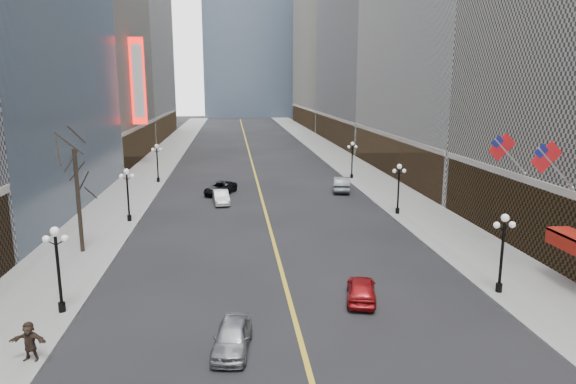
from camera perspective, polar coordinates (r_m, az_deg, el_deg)
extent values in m
cube|color=gray|center=(68.74, 8.10, 2.12)|extent=(6.00, 230.00, 0.15)
cube|color=gray|center=(67.53, -15.59, 1.62)|extent=(6.00, 230.00, 0.15)
cube|color=gold|center=(76.56, -3.99, 3.15)|extent=(0.25, 200.00, 0.02)
cube|color=#46352F|center=(67.70, 12.20, 3.98)|extent=(2.80, 35.00, 5.00)
cube|color=gray|center=(107.55, 12.25, 18.25)|extent=(26.00, 40.00, 48.00)
cube|color=#46352F|center=(104.23, 5.62, 6.87)|extent=(2.80, 39.00, 5.00)
cube|color=gray|center=(149.59, 6.90, 19.25)|extent=(26.00, 46.00, 62.00)
cube|color=#46352F|center=(146.46, 2.15, 8.35)|extent=(2.80, 45.00, 5.00)
cube|color=#46352F|center=(84.53, -16.83, 5.27)|extent=(2.80, 29.00, 5.00)
cube|color=#46352F|center=(117.98, -13.88, 7.17)|extent=(2.80, 37.00, 5.00)
cylinder|color=black|center=(31.61, 22.38, -9.79)|extent=(0.36, 0.36, 0.50)
cylinder|color=black|center=(31.03, 22.64, -6.78)|extent=(0.16, 0.16, 4.00)
sphere|color=white|center=(30.41, 22.98, -2.66)|extent=(0.44, 0.44, 0.44)
sphere|color=white|center=(30.29, 22.18, -3.43)|extent=(0.36, 0.36, 0.36)
sphere|color=white|center=(30.73, 23.66, -3.34)|extent=(0.36, 0.36, 0.36)
cylinder|color=black|center=(47.38, 12.06, -2.05)|extent=(0.36, 0.36, 0.50)
cylinder|color=black|center=(47.00, 12.16, 0.03)|extent=(0.16, 0.16, 4.00)
sphere|color=white|center=(46.59, 12.28, 2.80)|extent=(0.44, 0.44, 0.44)
sphere|color=white|center=(46.52, 11.73, 2.30)|extent=(0.36, 0.36, 0.36)
sphere|color=white|center=(46.80, 12.78, 2.32)|extent=(0.36, 0.36, 0.36)
cylinder|color=black|center=(64.34, 7.09, 1.77)|extent=(0.36, 0.36, 0.50)
cylinder|color=black|center=(64.06, 7.13, 3.31)|extent=(0.16, 0.16, 4.00)
sphere|color=white|center=(63.76, 7.18, 5.36)|extent=(0.44, 0.44, 0.44)
sphere|color=white|center=(63.70, 6.78, 5.00)|extent=(0.36, 0.36, 0.36)
sphere|color=white|center=(63.91, 7.56, 5.00)|extent=(0.36, 0.36, 0.36)
cylinder|color=black|center=(29.33, -23.81, -11.61)|extent=(0.36, 0.36, 0.50)
cylinder|color=black|center=(28.70, -24.11, -8.39)|extent=(0.16, 0.16, 4.00)
sphere|color=white|center=(28.03, -24.50, -3.97)|extent=(0.44, 0.44, 0.44)
sphere|color=white|center=(28.28, -25.30, -4.75)|extent=(0.36, 0.36, 0.36)
sphere|color=white|center=(28.00, -23.56, -4.76)|extent=(0.36, 0.36, 0.36)
cylinder|color=black|center=(45.89, -17.21, -2.77)|extent=(0.36, 0.36, 0.50)
cylinder|color=black|center=(45.50, -17.34, -0.64)|extent=(0.16, 0.16, 4.00)
sphere|color=white|center=(45.08, -17.52, 2.22)|extent=(0.44, 0.44, 0.44)
sphere|color=white|center=(45.23, -18.05, 1.70)|extent=(0.36, 0.36, 0.36)
sphere|color=white|center=(45.06, -16.93, 1.73)|extent=(0.36, 0.36, 0.36)
cylinder|color=black|center=(63.25, -14.21, 1.32)|extent=(0.36, 0.36, 0.50)
cylinder|color=black|center=(62.97, -14.29, 2.89)|extent=(0.16, 0.16, 4.00)
sphere|color=white|center=(62.66, -14.40, 4.97)|extent=(0.44, 0.44, 0.44)
sphere|color=white|center=(62.77, -14.79, 4.59)|extent=(0.36, 0.36, 0.36)
sphere|color=white|center=(62.65, -13.97, 4.62)|extent=(0.36, 0.36, 0.36)
cylinder|color=#B2B2B7|center=(33.72, 27.61, 2.36)|extent=(2.49, 0.12, 2.49)
cube|color=red|center=(33.27, 26.79, 3.47)|extent=(1.94, 0.04, 1.94)
cube|color=navy|center=(33.04, 26.33, 4.08)|extent=(0.88, 0.06, 0.88)
cylinder|color=#B2B2B7|center=(37.92, 23.47, 3.65)|extent=(2.49, 0.12, 2.49)
cube|color=red|center=(37.53, 22.68, 4.64)|extent=(1.94, 0.04, 1.94)
cube|color=navy|center=(37.32, 22.25, 5.18)|extent=(0.88, 0.06, 0.88)
cube|color=maroon|center=(32.85, 28.65, -5.13)|extent=(0.10, 4.00, 0.90)
cube|color=red|center=(76.72, -16.33, 11.72)|extent=(2.00, 0.50, 12.00)
cube|color=white|center=(76.72, -16.30, 11.72)|extent=(1.40, 0.55, 10.00)
cylinder|color=#2D231C|center=(37.97, -22.26, -0.93)|extent=(0.28, 0.28, 7.20)
imported|color=gray|center=(23.66, -6.22, -15.70)|extent=(2.07, 4.04, 1.32)
imported|color=#B9BABC|center=(51.06, -7.44, -0.57)|extent=(1.85, 4.19, 1.34)
imported|color=black|center=(55.55, -7.53, 0.44)|extent=(3.95, 5.33, 1.35)
imported|color=maroon|center=(28.71, 8.15, -10.61)|extent=(2.40, 4.12, 1.32)
imported|color=#515659|center=(56.85, 5.98, 0.90)|extent=(2.71, 5.23, 1.64)
imported|color=#30241A|center=(24.94, -26.79, -14.57)|extent=(1.65, 0.74, 1.72)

